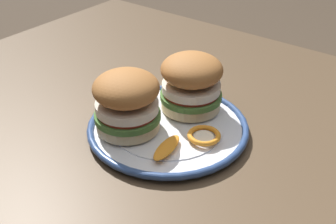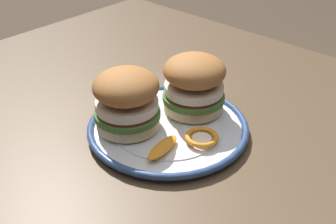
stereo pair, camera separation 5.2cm
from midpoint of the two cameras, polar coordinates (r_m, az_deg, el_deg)
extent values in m
cube|color=brown|center=(0.68, 2.61, -7.16)|extent=(1.25, 1.05, 0.03)
cube|color=brown|center=(1.49, -2.85, -0.12)|extent=(0.06, 0.06, 0.70)
cylinder|color=white|center=(0.73, 2.05, -2.31)|extent=(0.25, 0.25, 0.01)
torus|color=navy|center=(0.72, 2.06, -1.92)|extent=(0.27, 0.27, 0.01)
cylinder|color=white|center=(0.72, 2.06, -1.85)|extent=(0.19, 0.19, 0.00)
cylinder|color=beige|center=(0.71, -3.22, -1.14)|extent=(0.10, 0.10, 0.02)
cylinder|color=#477033|center=(0.70, -3.26, -0.19)|extent=(0.11, 0.11, 0.01)
cylinder|color=#BC3828|center=(0.70, -3.28, 0.36)|extent=(0.10, 0.10, 0.01)
cylinder|color=silver|center=(0.70, -3.30, 1.06)|extent=(0.10, 0.10, 0.01)
ellipsoid|color=#A36633|center=(0.68, -3.39, 3.44)|extent=(0.14, 0.14, 0.05)
cylinder|color=beige|center=(0.76, 5.34, 1.10)|extent=(0.10, 0.10, 0.02)
cylinder|color=#477033|center=(0.75, 5.39, 2.01)|extent=(0.11, 0.11, 0.01)
cylinder|color=#BC3828|center=(0.75, 5.42, 2.54)|extent=(0.10, 0.10, 0.01)
cylinder|color=silver|center=(0.74, 5.46, 3.20)|extent=(0.10, 0.10, 0.01)
ellipsoid|color=#A36633|center=(0.73, 5.60, 5.47)|extent=(0.13, 0.13, 0.05)
torus|color=orange|center=(0.68, 6.69, -3.40)|extent=(0.07, 0.07, 0.01)
cylinder|color=#F4E5C6|center=(0.69, 6.68, -3.58)|extent=(0.03, 0.03, 0.00)
ellipsoid|color=orange|center=(0.66, 1.54, -4.78)|extent=(0.04, 0.08, 0.01)
camera|label=1|loc=(0.03, -87.90, 1.33)|focal=45.86mm
camera|label=2|loc=(0.03, 92.10, -1.33)|focal=45.86mm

